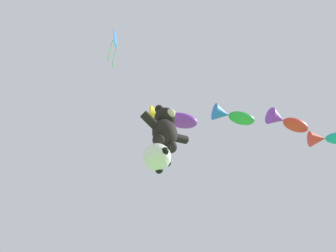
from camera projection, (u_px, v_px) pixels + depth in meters
teddy_bear_kite at (165, 128)px, 15.12m from camera, size 2.35×1.04×2.39m
soccer_ball_kite at (157, 157)px, 13.58m from camera, size 1.12×1.12×1.03m
fish_kite_violet at (170, 118)px, 18.12m from camera, size 2.56×1.86×1.00m
fish_kite_emerald at (232, 116)px, 18.24m from camera, size 2.24×1.49×0.85m
fish_kite_crimson at (286, 122)px, 18.67m from camera, size 2.36×1.34×0.87m
fish_kite_teal at (328, 138)px, 18.90m from camera, size 2.16×1.99×0.82m
diamond_kite at (115, 43)px, 16.40m from camera, size 0.65×0.68×2.87m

